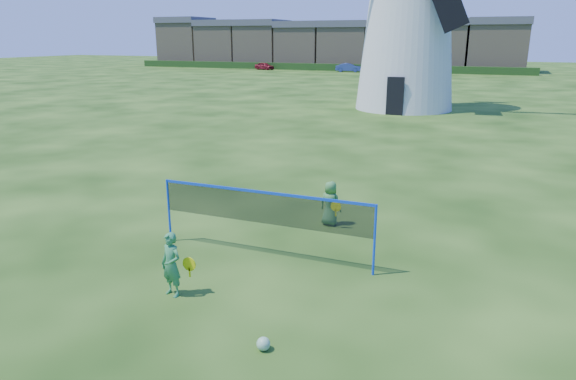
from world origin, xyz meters
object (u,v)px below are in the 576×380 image
(badminton_net, at_px, (263,209))
(player_boy, at_px, (330,203))
(play_ball, at_px, (263,344))
(car_left, at_px, (264,66))
(windmill, at_px, (409,4))
(car_right, at_px, (349,68))
(player_girl, at_px, (171,265))

(badminton_net, bearing_deg, player_boy, 73.33)
(play_ball, bearing_deg, car_left, 114.57)
(windmill, bearing_deg, player_boy, -84.56)
(player_boy, distance_m, car_right, 63.84)
(player_boy, bearing_deg, windmill, -75.78)
(car_right, bearing_deg, windmill, -165.01)
(car_right, bearing_deg, play_ball, -171.46)
(play_ball, relative_size, car_left, 0.07)
(windmill, relative_size, car_right, 5.51)
(player_girl, distance_m, play_ball, 2.63)
(badminton_net, height_order, player_boy, badminton_net)
(car_left, relative_size, car_right, 0.89)
(windmill, height_order, badminton_net, windmill)
(car_left, bearing_deg, car_right, -71.62)
(player_boy, bearing_deg, player_girl, 80.23)
(badminton_net, relative_size, play_ball, 22.95)
(car_left, bearing_deg, badminton_net, -136.71)
(player_boy, xyz_separation_m, play_ball, (0.75, -5.84, -0.48))
(play_ball, bearing_deg, player_boy, 97.30)
(windmill, relative_size, player_girl, 16.02)
(player_girl, height_order, car_right, player_girl)
(player_boy, distance_m, car_left, 68.67)
(windmill, bearing_deg, play_ball, -84.19)
(play_ball, height_order, car_right, car_right)
(windmill, xyz_separation_m, car_right, (-14.41, 37.66, -6.27))
(play_ball, xyz_separation_m, car_right, (-17.44, 67.46, 0.50))
(badminton_net, relative_size, car_left, 1.54)
(windmill, height_order, player_boy, windmill)
(player_girl, bearing_deg, badminton_net, 82.88)
(car_left, bearing_deg, player_boy, -135.25)
(play_ball, bearing_deg, car_right, 104.49)
(player_girl, distance_m, car_right, 68.14)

